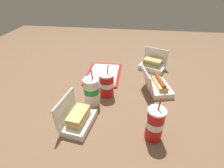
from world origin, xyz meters
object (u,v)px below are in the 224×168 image
Objects in this scene: clamshell_hotdog_back at (158,86)px; soda_cup_front at (107,84)px; soda_cup_corner at (92,91)px; ketchup_cup at (106,75)px; clamshell_sandwich_front at (78,119)px; food_tray at (104,74)px; plastic_fork at (90,78)px; soda_cup_right at (155,124)px; clamshell_sandwich_corner at (152,65)px.

clamshell_hotdog_back is 1.12× the size of soda_cup_front.
clamshell_hotdog_back is 1.05× the size of soda_cup_corner.
ketchup_cup is 0.51m from clamshell_sandwich_front.
clamshell_hotdog_back reaches higher than food_tray.
soda_cup_corner reaches higher than plastic_fork.
soda_cup_right is at bearing -148.79° from ketchup_cup.
clamshell_sandwich_front reaches higher than food_tray.
soda_cup_front is at bearing -125.93° from plastic_fork.
plastic_fork is 0.53m from clamshell_sandwich_corner.
ketchup_cup is 0.64m from soda_cup_right.
clamshell_sandwich_corner is 0.65m from soda_cup_corner.
ketchup_cup is 0.23m from soda_cup_front.
clamshell_sandwich_front is (-0.56, 0.04, 0.04)m from food_tray.
ketchup_cup is at bearing -152.18° from food_tray.
clamshell_sandwich_front is (-0.47, -0.05, 0.03)m from plastic_fork.
clamshell_sandwich_corner is at bearing -37.86° from soda_cup_front.
clamshell_sandwich_corner is at bearing -69.27° from food_tray.
food_tray is 3.37× the size of plastic_fork.
clamshell_hotdog_back is at bearing -113.05° from food_tray.
clamshell_sandwich_corner is 0.32m from clamshell_hotdog_back.
soda_cup_corner reaches higher than clamshell_hotdog_back.
plastic_fork is (-0.04, 0.12, -0.01)m from ketchup_cup.
clamshell_hotdog_back is at bearing -108.06° from ketchup_cup.
plastic_fork is 0.68m from soda_cup_right.
soda_cup_right reaches higher than soda_cup_corner.
clamshell_hotdog_back is (-0.17, -0.41, 0.03)m from food_tray.
soda_cup_front reaches higher than plastic_fork.
clamshell_hotdog_back is at bearing -64.83° from soda_cup_corner.
plastic_fork is at bearing 41.37° from soda_cup_front.
soda_cup_corner reaches higher than clamshell_sandwich_front.
food_tray is at bearing -0.84° from soda_cup_corner.
food_tray is at bearing -4.01° from clamshell_sandwich_front.
clamshell_hotdog_back is 0.35m from soda_cup_front.
plastic_fork is at bearing 79.90° from clamshell_hotdog_back.
clamshell_hotdog_back is at bearing -74.84° from soda_cup_front.
plastic_fork is 0.25m from soda_cup_front.
clamshell_sandwich_corner is at bearing -51.40° from plastic_fork.
ketchup_cup is at bearing 31.21° from soda_cup_right.
ketchup_cup is 0.17× the size of clamshell_sandwich_corner.
soda_cup_front reaches higher than clamshell_sandwich_front.
food_tray is at bearing 14.70° from soda_cup_front.
soda_cup_right is (-0.54, -0.33, 0.07)m from ketchup_cup.
food_tray is at bearing -33.61° from plastic_fork.
soda_cup_front is at bearing -165.30° from food_tray.
plastic_fork is 0.44× the size of clamshell_hotdog_back.
clamshell_sandwich_front reaches higher than ketchup_cup.
clamshell_sandwich_front is 0.92× the size of soda_cup_right.
soda_cup_front is (-0.41, 0.32, 0.04)m from clamshell_sandwich_corner.
food_tray is 0.06m from ketchup_cup.
clamshell_sandwich_corner is 0.99× the size of soda_cup_right.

